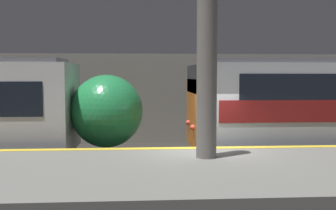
% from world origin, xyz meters
% --- Properties ---
extents(ground_plane, '(120.00, 120.00, 0.00)m').
position_xyz_m(ground_plane, '(0.00, 0.00, 0.00)').
color(ground_plane, '#282623').
extents(platform, '(40.00, 4.77, 1.01)m').
position_xyz_m(platform, '(0.00, -2.38, 0.50)').
color(platform, slate).
rests_on(platform, ground).
extents(station_rear_barrier, '(50.00, 0.15, 4.04)m').
position_xyz_m(station_rear_barrier, '(0.00, 6.61, 2.02)').
color(station_rear_barrier, '#9E998E').
rests_on(station_rear_barrier, ground).
extents(support_pillar_near, '(0.51, 0.51, 3.93)m').
position_xyz_m(support_pillar_near, '(-0.15, -1.42, 2.96)').
color(support_pillar_near, slate).
rests_on(support_pillar_near, platform).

